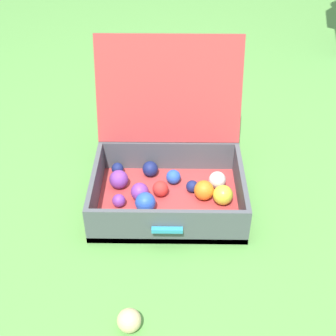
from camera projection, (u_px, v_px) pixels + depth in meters
ground_plane at (176, 211)px, 1.83m from camera, size 16.00×16.00×0.00m
open_suitcase at (168, 169)px, 1.85m from camera, size 0.58×0.59×0.57m
stray_ball_on_grass at (129, 320)px, 1.40m from camera, size 0.07×0.07×0.07m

